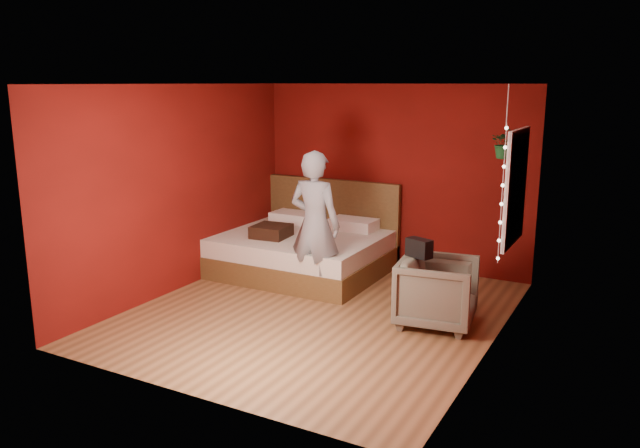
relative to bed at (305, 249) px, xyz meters
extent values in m
plane|color=#94643B|center=(0.95, -1.37, -0.31)|extent=(4.50, 4.50, 0.00)
cube|color=maroon|center=(0.95, 0.89, 0.99)|extent=(4.00, 0.02, 2.60)
cube|color=maroon|center=(0.95, -3.63, 0.99)|extent=(4.00, 0.02, 2.60)
cube|color=maroon|center=(-1.06, -1.37, 0.99)|extent=(0.02, 4.50, 2.60)
cube|color=maroon|center=(2.96, -1.37, 0.99)|extent=(0.02, 4.50, 2.60)
cube|color=silver|center=(0.95, -1.37, 2.30)|extent=(4.00, 4.50, 0.02)
cube|color=white|center=(2.92, -0.47, 1.19)|extent=(0.04, 0.97, 1.27)
cube|color=black|center=(2.91, -0.47, 1.19)|extent=(0.02, 0.85, 1.15)
cube|color=white|center=(2.90, -0.47, 1.19)|extent=(0.03, 0.05, 1.15)
cube|color=white|center=(2.90, -0.47, 1.19)|extent=(0.03, 0.85, 0.05)
cylinder|color=silver|center=(2.89, -1.00, 1.19)|extent=(0.01, 0.01, 1.45)
sphere|color=#FFF2CC|center=(2.89, -1.00, 0.51)|extent=(0.04, 0.04, 0.04)
sphere|color=#FFF2CC|center=(2.89, -1.00, 0.70)|extent=(0.04, 0.04, 0.04)
sphere|color=#FFF2CC|center=(2.89, -1.00, 0.90)|extent=(0.04, 0.04, 0.04)
sphere|color=#FFF2CC|center=(2.89, -1.00, 1.09)|extent=(0.04, 0.04, 0.04)
sphere|color=#FFF2CC|center=(2.89, -1.00, 1.28)|extent=(0.04, 0.04, 0.04)
sphere|color=#FFF2CC|center=(2.89, -1.00, 1.48)|extent=(0.04, 0.04, 0.04)
sphere|color=#FFF2CC|center=(2.89, -1.00, 1.67)|extent=(0.04, 0.04, 0.04)
sphere|color=#FFF2CC|center=(2.89, -1.00, 1.86)|extent=(0.04, 0.04, 0.04)
cube|color=brown|center=(0.00, -0.10, -0.16)|extent=(2.19, 1.87, 0.31)
cube|color=silver|center=(0.00, -0.10, 0.11)|extent=(2.15, 1.83, 0.24)
cube|color=brown|center=(0.00, 0.79, 0.29)|extent=(2.19, 0.09, 1.21)
cube|color=white|center=(-0.49, 0.52, 0.31)|extent=(0.66, 0.42, 0.15)
cube|color=white|center=(0.49, 0.52, 0.31)|extent=(0.66, 0.42, 0.15)
imported|color=gray|center=(0.64, -0.87, 0.60)|extent=(0.67, 0.44, 1.83)
imported|color=#686452|center=(2.28, -1.07, 0.06)|extent=(0.93, 0.91, 0.75)
cube|color=black|center=(2.06, -1.10, 0.54)|extent=(0.32, 0.24, 0.20)
cube|color=#321C10|center=(-0.29, -0.42, 0.32)|extent=(0.50, 0.50, 0.17)
cylinder|color=silver|center=(2.69, -0.09, 2.05)|extent=(0.01, 0.01, 0.48)
imported|color=#185725|center=(2.69, -0.09, 1.63)|extent=(0.40, 0.38, 0.36)
camera|label=1|loc=(4.24, -7.38, 2.31)|focal=35.00mm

